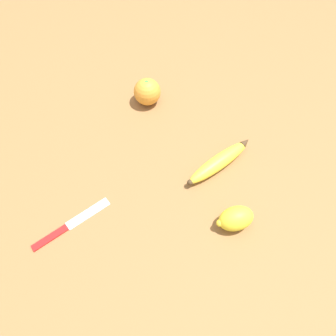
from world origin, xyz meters
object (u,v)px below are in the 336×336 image
Objects in this scene: banana at (219,162)px; paring_knife at (69,225)px; orange at (147,92)px; lemon at (236,219)px.

banana reaches higher than paring_knife.
orange is 0.79× the size of lemon.
banana is 1.08× the size of paring_knife.
lemon reaches higher than paring_knife.
banana is 2.14× the size of lemon.
orange reaches higher than banana.
orange reaches higher than paring_knife.
paring_knife is at bearing 166.48° from banana.
orange is at bearing 91.11° from banana.
banana is 0.39m from paring_knife.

